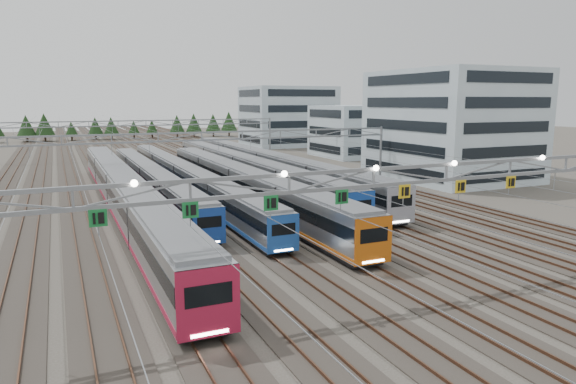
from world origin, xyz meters
name	(u,v)px	position (x,y,z in m)	size (l,w,h in m)	color
ground	(370,292)	(0.00, 0.00, 0.00)	(400.00, 400.00, 0.00)	#47423A
track_bed	(137,145)	(0.00, 100.00, 1.49)	(54.00, 260.00, 5.42)	#2D2823
train_a	(122,191)	(-11.25, 30.89, 2.32)	(3.17, 68.41, 4.13)	black
train_b	(151,180)	(-6.75, 39.98, 2.01)	(2.70, 54.66, 3.51)	black
train_c	(184,177)	(-2.25, 41.25, 1.97)	(2.64, 65.86, 3.43)	black
train_d	(241,183)	(2.25, 31.07, 2.24)	(3.05, 56.12, 3.98)	black
train_e	(243,169)	(6.75, 43.30, 2.25)	(3.06, 62.76, 3.99)	black
train_f	(266,165)	(11.25, 45.51, 2.31)	(3.16, 67.02, 4.13)	black
gantry_near	(374,181)	(-0.05, -0.12, 7.09)	(56.36, 0.61, 8.08)	gray
gantry_mid	(202,143)	(0.00, 40.00, 6.39)	(56.36, 0.36, 8.00)	gray
gantry_far	(146,127)	(0.00, 85.00, 6.39)	(56.36, 0.36, 8.00)	gray
depot_bldg_south	(451,125)	(37.95, 36.08, 8.19)	(18.00, 22.00, 16.39)	#A8BBC9
depot_bldg_mid	(353,131)	(41.09, 69.61, 5.44)	(14.00, 16.00, 10.88)	#A8BBC9
depot_bldg_north	(288,116)	(39.78, 100.97, 7.79)	(22.00, 18.00, 15.57)	#A8BBC9
treeline	(103,126)	(-4.05, 142.60, 4.23)	(87.50, 5.60, 7.02)	#332114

